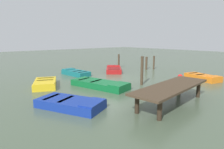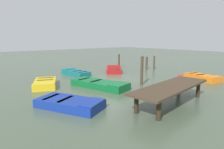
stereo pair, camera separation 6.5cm
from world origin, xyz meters
name	(u,v)px [view 1 (the left image)]	position (x,y,z in m)	size (l,w,h in m)	color
ground_plane	(112,79)	(0.00, 0.00, 0.00)	(80.00, 80.00, 0.00)	#475642
dock_segment	(172,88)	(1.72, 6.55, 0.83)	(5.43, 2.17, 0.95)	#423323
rowboat_red	(114,69)	(-2.32, -2.48, 0.22)	(2.98, 3.17, 0.46)	maroon
rowboat_teal	(76,73)	(1.42, -3.31, 0.22)	(1.46, 2.92, 0.46)	#14666B
rowboat_orange	(203,77)	(-5.15, 4.90, 0.22)	(1.81, 2.85, 0.46)	orange
rowboat_blue	(71,103)	(5.77, 3.79, 0.22)	(2.66, 3.46, 0.46)	navy
rowboat_green	(100,84)	(2.39, 1.58, 0.22)	(2.35, 4.26, 0.46)	#0F602D
rowboat_yellow	(45,83)	(5.09, -0.98, 0.22)	(2.41, 3.07, 0.46)	gold
mooring_piling_center	(142,71)	(-0.28, 2.89, 1.00)	(0.20, 0.20, 2.00)	#423323
mooring_piling_mid_left	(119,61)	(-4.37, -4.01, 0.74)	(0.19, 0.19, 1.49)	#423323
mooring_piling_far_left	(154,63)	(-6.53, -0.92, 0.70)	(0.17, 0.17, 1.40)	#423323
mooring_piling_near_right	(146,63)	(-5.80, -1.31, 0.66)	(0.22, 0.22, 1.32)	#423323
marker_buoy	(180,77)	(-3.66, 3.85, 0.29)	(0.36, 0.36, 0.48)	#262626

